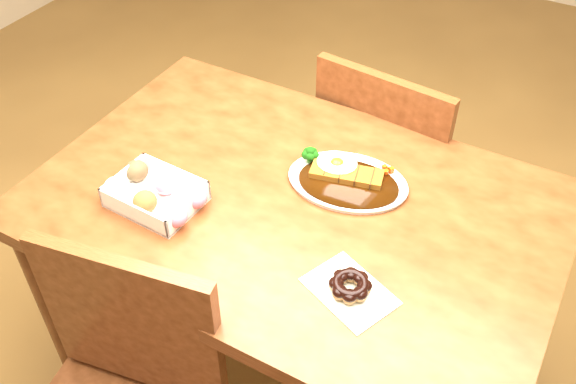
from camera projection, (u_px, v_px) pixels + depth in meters
The scene contains 6 objects.
ground at pixel (292, 377), 1.98m from camera, with size 6.00×6.00×0.00m, color brown.
table at pixel (293, 231), 1.54m from camera, with size 1.20×0.80×0.75m.
chair_far at pixel (392, 167), 1.98m from camera, with size 0.46×0.46×0.87m.
katsu_curry_plate at pixel (346, 178), 1.51m from camera, with size 0.31×0.24×0.06m.
donut_box at pixel (155, 193), 1.45m from camera, with size 0.23×0.16×0.06m.
pon_de_ring at pixel (350, 286), 1.27m from camera, with size 0.21×0.18×0.03m.
Camera 1 is at (0.51, -0.94, 1.76)m, focal length 40.00 mm.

